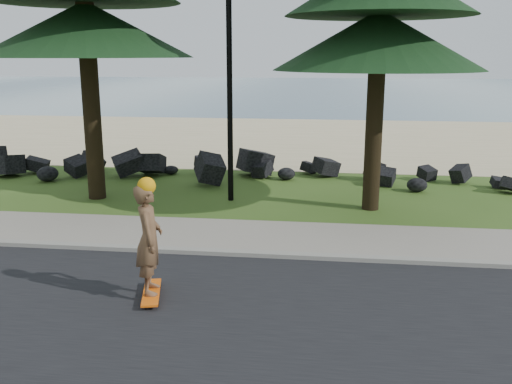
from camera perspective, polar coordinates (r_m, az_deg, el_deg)
ground at (r=11.65m, az=-5.21°, el=-4.71°), size 160.00×160.00×0.00m
road at (r=7.67m, az=-12.68°, el=-15.12°), size 160.00×7.00×0.02m
kerb at (r=10.81m, az=-6.24°, el=-5.95°), size 160.00×0.20×0.10m
sidewalk at (r=11.83m, az=-5.01°, el=-4.23°), size 160.00×2.00×0.08m
beach_sand at (r=25.67m, az=1.77°, el=5.46°), size 160.00×15.00×0.01m
ocean at (r=61.95m, az=5.10°, el=10.21°), size 160.00×58.00×0.01m
seawall_boulders at (r=16.97m, az=-1.16°, el=1.19°), size 60.00×2.40×1.10m
lamp_post at (r=14.21m, az=-2.71°, el=15.55°), size 0.25×0.14×8.14m
skateboarder at (r=8.72m, az=-10.65°, el=-4.68°), size 0.54×1.05×1.89m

